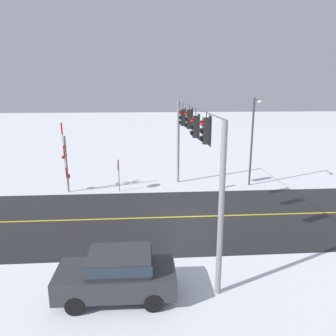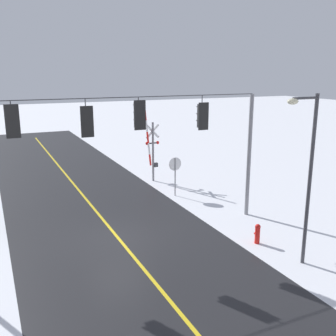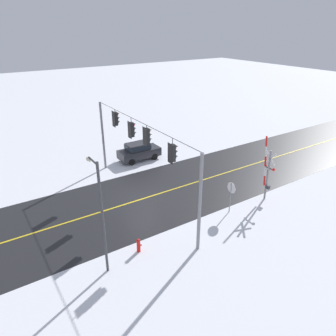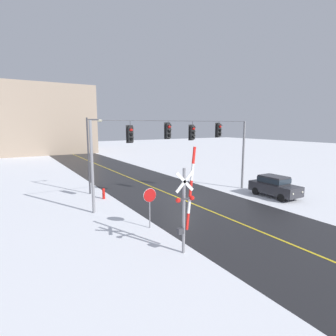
# 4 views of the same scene
# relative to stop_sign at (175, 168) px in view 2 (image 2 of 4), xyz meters

# --- Properties ---
(ground_plane) EXTENTS (160.00, 160.00, 0.00)m
(ground_plane) POSITION_rel_stop_sign_xyz_m (5.02, 4.42, -1.71)
(ground_plane) COLOR white
(road_asphalt) EXTENTS (9.00, 80.00, 0.01)m
(road_asphalt) POSITION_rel_stop_sign_xyz_m (5.02, 10.42, -1.71)
(road_asphalt) COLOR black
(road_asphalt) RESTS_ON ground
(lane_centre_line) EXTENTS (0.14, 72.00, 0.01)m
(lane_centre_line) POSITION_rel_stop_sign_xyz_m (5.02, 10.42, -1.70)
(lane_centre_line) COLOR gold
(lane_centre_line) RESTS_ON ground
(signal_span) EXTENTS (14.20, 0.47, 6.22)m
(signal_span) POSITION_rel_stop_sign_xyz_m (4.98, 4.41, 2.72)
(signal_span) COLOR gray
(signal_span) RESTS_ON ground
(stop_sign) EXTENTS (0.80, 0.09, 2.35)m
(stop_sign) POSITION_rel_stop_sign_xyz_m (0.00, 0.00, 0.00)
(stop_sign) COLOR gray
(stop_sign) RESTS_ON ground
(railroad_crossing) EXTENTS (1.10, 0.31, 4.94)m
(railroad_crossing) POSITION_rel_stop_sign_xyz_m (-0.04, -3.58, 0.60)
(railroad_crossing) COLOR gray
(railroad_crossing) RESTS_ON ground
(streetlamp_near) EXTENTS (1.39, 0.28, 6.50)m
(streetlamp_near) POSITION_rel_stop_sign_xyz_m (-0.57, 9.72, 2.20)
(streetlamp_near) COLOR #38383D
(streetlamp_near) RESTS_ON ground
(fire_hydrant) EXTENTS (0.24, 0.31, 0.88)m
(fire_hydrant) POSITION_rel_stop_sign_xyz_m (-0.29, 7.53, -1.25)
(fire_hydrant) COLOR red
(fire_hydrant) RESTS_ON ground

